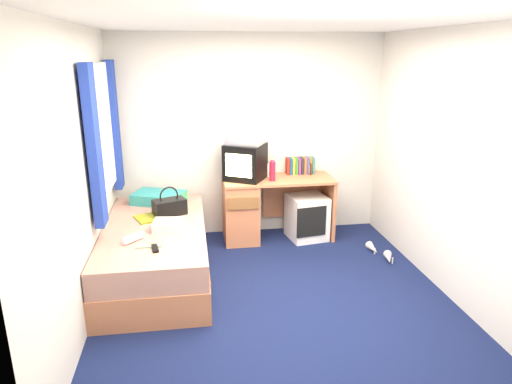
{
  "coord_description": "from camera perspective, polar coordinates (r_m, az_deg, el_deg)",
  "views": [
    {
      "loc": [
        -0.72,
        -3.68,
        2.18
      ],
      "look_at": [
        -0.07,
        0.7,
        0.82
      ],
      "focal_mm": 32.0,
      "sensor_mm": 36.0,
      "label": 1
    }
  ],
  "objects": [
    {
      "name": "ground",
      "position": [
        4.34,
        2.38,
        -13.08
      ],
      "size": [
        3.4,
        3.4,
        0.0
      ],
      "primitive_type": "plane",
      "color": "#0C1438",
      "rests_on": "ground"
    },
    {
      "name": "room_shell",
      "position": [
        3.82,
        2.65,
        6.1
      ],
      "size": [
        3.4,
        3.4,
        3.4
      ],
      "color": "white",
      "rests_on": "ground"
    },
    {
      "name": "bed",
      "position": [
        4.73,
        -12.36,
        -7.17
      ],
      "size": [
        1.01,
        2.0,
        0.54
      ],
      "color": "#C97D53",
      "rests_on": "ground"
    },
    {
      "name": "pillow",
      "position": [
        5.28,
        -12.03,
        -0.69
      ],
      "size": [
        0.64,
        0.52,
        0.12
      ],
      "primitive_type": "cube",
      "rotation": [
        0.0,
        0.0,
        -0.35
      ],
      "color": "#1B5DB0",
      "rests_on": "bed"
    },
    {
      "name": "desk",
      "position": [
        5.46,
        -0.13,
        -1.82
      ],
      "size": [
        1.3,
        0.55,
        0.75
      ],
      "color": "#C97D53",
      "rests_on": "ground"
    },
    {
      "name": "storage_cube",
      "position": [
        5.56,
        6.37,
        -3.14
      ],
      "size": [
        0.49,
        0.49,
        0.53
      ],
      "primitive_type": "cube",
      "rotation": [
        0.0,
        0.0,
        0.17
      ],
      "color": "white",
      "rests_on": "ground"
    },
    {
      "name": "crt_tv",
      "position": [
        5.29,
        -1.37,
        3.78
      ],
      "size": [
        0.56,
        0.55,
        0.42
      ],
      "rotation": [
        0.0,
        0.0,
        -0.52
      ],
      "color": "black",
      "rests_on": "desk"
    },
    {
      "name": "vcr",
      "position": [
        5.25,
        -1.37,
        6.42
      ],
      "size": [
        0.49,
        0.44,
        0.08
      ],
      "primitive_type": "cube",
      "rotation": [
        0.0,
        0.0,
        -0.47
      ],
      "color": "silver",
      "rests_on": "crt_tv"
    },
    {
      "name": "book_row",
      "position": [
        5.6,
        5.54,
        3.31
      ],
      "size": [
        0.34,
        0.13,
        0.2
      ],
      "color": "maroon",
      "rests_on": "desk"
    },
    {
      "name": "picture_frame",
      "position": [
        5.6,
        6.74,
        2.94
      ],
      "size": [
        0.03,
        0.12,
        0.14
      ],
      "primitive_type": "cube",
      "rotation": [
        0.0,
        0.0,
        -0.06
      ],
      "color": "black",
      "rests_on": "desk"
    },
    {
      "name": "pink_water_bottle",
      "position": [
        5.26,
        2.06,
        2.58
      ],
      "size": [
        0.08,
        0.08,
        0.22
      ],
      "primitive_type": "cylinder",
      "rotation": [
        0.0,
        0.0,
        0.26
      ],
      "color": "red",
      "rests_on": "desk"
    },
    {
      "name": "aerosol_can",
      "position": [
        5.44,
        1.4,
        2.78
      ],
      "size": [
        0.05,
        0.05,
        0.16
      ],
      "primitive_type": "cylinder",
      "rotation": [
        0.0,
        0.0,
        -0.02
      ],
      "color": "white",
      "rests_on": "desk"
    },
    {
      "name": "handbag",
      "position": [
        4.86,
        -10.76,
        -1.78
      ],
      "size": [
        0.38,
        0.29,
        0.31
      ],
      "rotation": [
        0.0,
        0.0,
        0.38
      ],
      "color": "black",
      "rests_on": "bed"
    },
    {
      "name": "towel",
      "position": [
        4.47,
        -10.93,
        -4.09
      ],
      "size": [
        0.3,
        0.26,
        0.09
      ],
      "primitive_type": "cube",
      "rotation": [
        0.0,
        0.0,
        -0.13
      ],
      "color": "silver",
      "rests_on": "bed"
    },
    {
      "name": "magazine",
      "position": [
        4.8,
        -13.47,
        -3.24
      ],
      "size": [
        0.3,
        0.34,
        0.01
      ],
      "primitive_type": "cube",
      "rotation": [
        0.0,
        0.0,
        0.39
      ],
      "color": "#F9F41B",
      "rests_on": "bed"
    },
    {
      "name": "water_bottle",
      "position": [
        4.27,
        -15.13,
        -5.58
      ],
      "size": [
        0.19,
        0.19,
        0.07
      ],
      "primitive_type": "cylinder",
      "rotation": [
        0.0,
        1.57,
        0.78
      ],
      "color": "white",
      "rests_on": "bed"
    },
    {
      "name": "colour_swatch_fan",
      "position": [
        4.14,
        -13.3,
        -6.62
      ],
      "size": [
        0.22,
        0.06,
        0.01
      ],
      "primitive_type": "cube",
      "rotation": [
        0.0,
        0.0,
        -0.01
      ],
      "color": "gold",
      "rests_on": "bed"
    },
    {
      "name": "remote_control",
      "position": [
        4.07,
        -12.51,
        -6.89
      ],
      "size": [
        0.08,
        0.17,
        0.02
      ],
      "primitive_type": "cube",
      "rotation": [
        0.0,
        0.0,
        0.17
      ],
      "color": "black",
      "rests_on": "bed"
    },
    {
      "name": "window_assembly",
      "position": [
        4.71,
        -18.53,
        6.94
      ],
      "size": [
        0.11,
        1.42,
        1.4
      ],
      "color": "silver",
      "rests_on": "room_shell"
    },
    {
      "name": "white_heels",
      "position": [
        5.29,
        15.31,
        -7.39
      ],
      "size": [
        0.2,
        0.49,
        0.09
      ],
      "color": "silver",
      "rests_on": "ground"
    }
  ]
}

